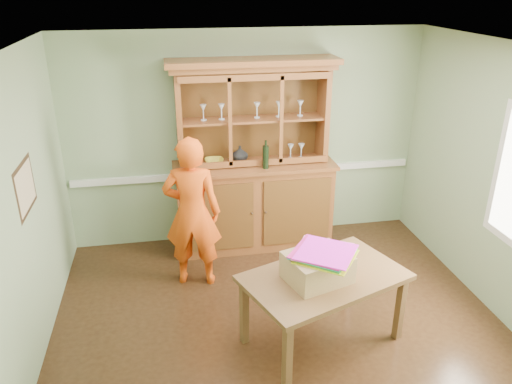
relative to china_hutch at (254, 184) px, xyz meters
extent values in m
plane|color=#422915|center=(-0.05, -1.73, -0.83)|extent=(4.50, 4.50, 0.00)
plane|color=white|center=(-0.05, -1.73, 1.87)|extent=(4.50, 4.50, 0.00)
plane|color=#8AA47B|center=(-0.05, 0.27, 0.52)|extent=(4.50, 0.00, 4.50)
plane|color=#8AA47B|center=(-2.30, -1.73, 0.52)|extent=(0.00, 4.00, 4.00)
plane|color=#8AA47B|center=(2.20, -1.73, 0.52)|extent=(0.00, 4.00, 4.00)
plane|color=#8AA47B|center=(-0.05, -3.73, 0.52)|extent=(4.50, 0.00, 4.50)
cube|color=white|center=(-0.05, 0.25, 0.07)|extent=(4.41, 0.05, 0.08)
cube|color=#362515|center=(-2.28, -1.43, 0.72)|extent=(0.03, 0.60, 0.46)
cube|color=beige|center=(-2.27, -1.43, 0.72)|extent=(0.01, 0.52, 0.38)
cube|color=brown|center=(0.00, -0.03, -0.29)|extent=(1.94, 0.59, 1.08)
cube|color=brown|center=(0.00, -0.04, 0.27)|extent=(2.00, 0.66, 0.04)
cube|color=brown|center=(0.00, 0.25, 0.85)|extent=(1.83, 0.04, 1.13)
cube|color=brown|center=(-0.88, 0.07, 0.85)|extent=(0.06, 0.41, 1.13)
cube|color=brown|center=(0.88, 0.07, 0.85)|extent=(0.06, 0.41, 1.13)
cube|color=brown|center=(0.00, 0.07, 1.45)|extent=(1.94, 0.47, 0.06)
cube|color=brown|center=(0.00, 0.05, 1.52)|extent=(2.02, 0.52, 0.06)
cube|color=brown|center=(0.00, 0.07, 0.83)|extent=(1.70, 0.36, 0.03)
imported|color=#B2B2B7|center=(-0.16, 0.07, 0.39)|extent=(0.20, 0.20, 0.21)
imported|color=gold|center=(-0.48, 0.07, 0.32)|extent=(0.23, 0.23, 0.06)
cylinder|color=black|center=(0.11, -0.21, 0.46)|extent=(0.08, 0.08, 0.34)
cube|color=brown|center=(0.30, -2.03, -0.13)|extent=(1.67, 1.33, 0.05)
cube|color=brown|center=(-0.18, -2.59, -0.49)|extent=(0.09, 0.09, 0.68)
cube|color=brown|center=(-0.44, -1.92, -0.49)|extent=(0.09, 0.09, 0.68)
cube|color=brown|center=(1.03, -2.13, -0.49)|extent=(0.09, 0.09, 0.68)
cube|color=brown|center=(0.78, -1.46, -0.49)|extent=(0.09, 0.09, 0.68)
cube|color=tan|center=(0.21, -2.08, 0.02)|extent=(0.65, 0.57, 0.25)
cube|color=#CDDA1B|center=(0.24, -2.10, 0.15)|extent=(0.65, 0.65, 0.01)
cube|color=green|center=(0.24, -2.10, 0.16)|extent=(0.65, 0.65, 0.01)
cube|color=#2BCECB|center=(0.24, -2.10, 0.17)|extent=(0.65, 0.65, 0.01)
cube|color=pink|center=(0.24, -2.10, 0.18)|extent=(0.65, 0.65, 0.01)
cube|color=#CF1F87|center=(0.24, -2.10, 0.19)|extent=(0.65, 0.65, 0.01)
cube|color=#EB23D8|center=(0.24, -2.10, 0.20)|extent=(0.65, 0.65, 0.01)
imported|color=#E84E0E|center=(-0.82, -0.77, 0.03)|extent=(0.70, 0.53, 1.73)
camera|label=1|loc=(-1.02, -5.74, 2.40)|focal=35.00mm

